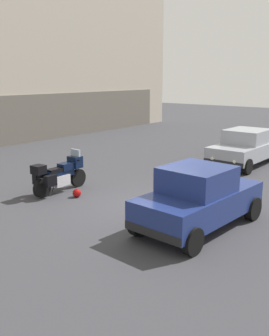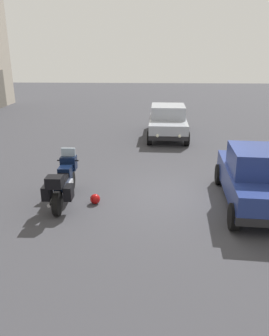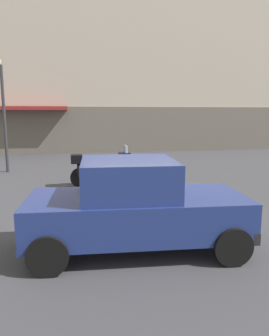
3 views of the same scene
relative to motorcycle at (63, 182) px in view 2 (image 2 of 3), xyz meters
name	(u,v)px [view 2 (image 2 of 3)]	position (x,y,z in m)	size (l,w,h in m)	color
ground_plane	(180,197)	(0.52, -3.25, -0.62)	(80.00, 80.00, 0.00)	#38383D
motorcycle	(63,182)	(0.00, 0.00, 0.00)	(2.26, 0.77, 1.36)	black
helmet	(95,199)	(-0.05, -0.86, -0.48)	(0.28, 0.28, 0.28)	#990C0C
car_hatchback_near	(257,178)	(0.07, -5.24, 0.19)	(3.96, 2.04, 1.64)	navy
car_sedan_far	(168,121)	(8.06, -3.22, 0.16)	(4.62, 2.01, 1.56)	#9EA3AD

